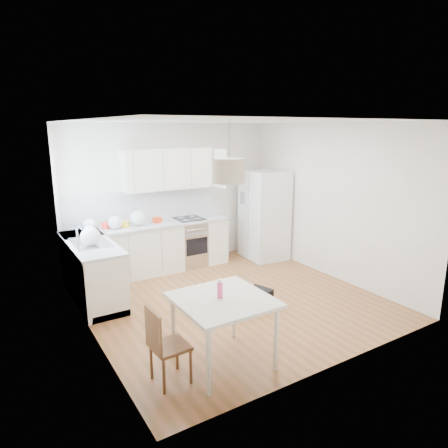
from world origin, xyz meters
The scene contains 29 objects.
floor centered at (0.00, 0.00, 0.00)m, with size 4.20×4.20×0.00m, color brown.
ceiling centered at (0.00, 0.00, 2.70)m, with size 4.20×4.20×0.00m, color white.
wall_back centered at (0.00, 2.10, 1.35)m, with size 4.20×4.20×0.00m, color beige.
wall_left centered at (-2.10, 0.00, 1.35)m, with size 4.20×4.20×0.00m, color beige.
wall_right centered at (2.10, 0.00, 1.35)m, with size 4.20×4.20×0.00m, color beige.
window_glassblock centered at (-2.09, 1.15, 1.75)m, with size 0.02×1.00×1.00m, color #BFE0F9.
cabinets_back centered at (-0.60, 1.80, 0.44)m, with size 3.00×0.60×0.88m, color white.
cabinets_left centered at (-1.80, 1.20, 0.44)m, with size 0.60×1.80×0.88m, color white.
counter_back centered at (-0.60, 1.80, 0.90)m, with size 3.02×0.64×0.04m, color silver.
counter_left centered at (-1.80, 1.20, 0.90)m, with size 0.64×1.82×0.04m, color silver.
backsplash_back centered at (-0.60, 2.09, 1.21)m, with size 3.00×0.01×0.58m, color white.
backsplash_left centered at (-2.09, 1.20, 1.21)m, with size 0.01×1.80×0.58m, color white.
upper_cabinets centered at (-0.15, 1.94, 1.88)m, with size 1.70×0.32×0.75m, color white.
range_oven centered at (0.20, 1.80, 0.44)m, with size 0.50×0.61×0.88m, color #B7BABC, non-canonical shape.
sink centered at (-1.80, 1.15, 0.92)m, with size 0.50×0.80×0.16m, color #B7BABC, non-canonical shape.
refrigerator centered at (1.73, 1.45, 0.89)m, with size 0.85×0.89×1.78m, color white, non-canonical shape.
dining_table centered at (-1.00, -1.39, 0.70)m, with size 1.00×1.00×0.79m.
dining_chair centered at (-1.64, -1.39, 0.43)m, with size 0.36×0.36×0.85m, color #4F2E17, non-canonical shape.
drink_bottle centered at (-1.02, -1.35, 0.90)m, with size 0.06×0.06×0.22m, color #E74085.
gym_bag centered at (0.16, -0.40, 0.12)m, with size 0.53×0.34×0.24m, color black.
pendant_lamp centered at (-0.92, -1.38, 2.18)m, with size 0.32×0.32×0.25m, color beige.
grocery_bag_a centered at (-1.63, 1.87, 1.03)m, with size 0.23×0.20×0.21m, color white.
grocery_bag_b centered at (-1.23, 1.77, 1.03)m, with size 0.25×0.21×0.22m, color white.
grocery_bag_c centered at (-0.80, 1.79, 1.05)m, with size 0.30×0.25×0.27m, color white.
grocery_bag_d centered at (-1.73, 1.45, 1.01)m, with size 0.21×0.18×0.19m, color white.
grocery_bag_e centered at (-1.83, 0.99, 1.05)m, with size 0.29×0.25×0.27m, color white.
snack_orange centered at (-0.43, 1.83, 0.97)m, with size 0.15×0.10×0.10m, color red.
snack_yellow centered at (-1.05, 1.81, 0.97)m, with size 0.16×0.10×0.11m, color yellow.
snack_red centered at (-1.33, 1.89, 0.97)m, with size 0.16×0.10×0.11m, color red.
Camera 1 is at (-3.12, -4.85, 2.61)m, focal length 32.00 mm.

